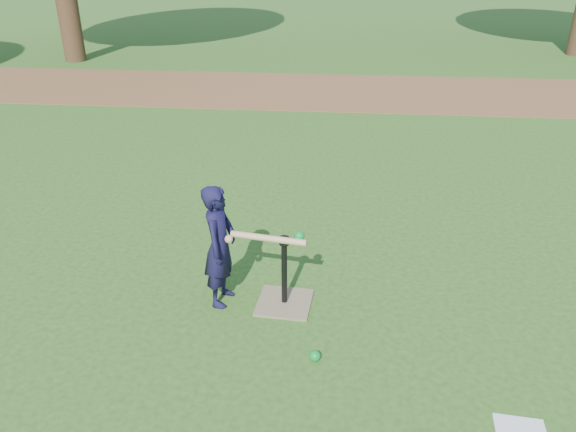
{
  "coord_description": "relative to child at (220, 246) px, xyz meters",
  "views": [
    {
      "loc": [
        0.56,
        -3.47,
        2.66
      ],
      "look_at": [
        0.16,
        0.6,
        0.65
      ],
      "focal_mm": 35.0,
      "sensor_mm": 36.0,
      "label": 1
    }
  ],
  "objects": [
    {
      "name": "wiffle_ball_ground",
      "position": [
        0.79,
        -0.67,
        -0.47
      ],
      "size": [
        0.08,
        0.08,
        0.08
      ],
      "primitive_type": "sphere",
      "color": "#0C862D",
      "rests_on": "ground"
    },
    {
      "name": "clipboard",
      "position": [
        2.06,
        -1.19,
        -0.5
      ],
      "size": [
        0.32,
        0.26,
        0.01
      ],
      "primitive_type": "cube",
      "rotation": [
        0.0,
        0.0,
        -0.09
      ],
      "color": "white",
      "rests_on": "ground"
    },
    {
      "name": "ground",
      "position": [
        0.35,
        -0.3,
        -0.51
      ],
      "size": [
        80.0,
        80.0,
        0.0
      ],
      "primitive_type": "plane",
      "color": "#285116",
      "rests_on": "ground"
    },
    {
      "name": "child",
      "position": [
        0.0,
        0.0,
        0.0
      ],
      "size": [
        0.29,
        0.4,
        1.02
      ],
      "primitive_type": "imported",
      "rotation": [
        0.0,
        0.0,
        1.45
      ],
      "color": "black",
      "rests_on": "ground"
    },
    {
      "name": "swing_action",
      "position": [
        0.41,
        -0.03,
        0.11
      ],
      "size": [
        0.63,
        0.15,
        0.1
      ],
      "color": "tan",
      "rests_on": "ground"
    },
    {
      "name": "batting_tee",
      "position": [
        0.51,
        -0.0,
        -0.4
      ],
      "size": [
        0.46,
        0.46,
        0.61
      ],
      "color": "#826B52",
      "rests_on": "ground"
    },
    {
      "name": "dirt_strip",
      "position": [
        0.35,
        7.2,
        -0.5
      ],
      "size": [
        24.0,
        3.0,
        0.01
      ],
      "primitive_type": "cube",
      "color": "brown",
      "rests_on": "ground"
    }
  ]
}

